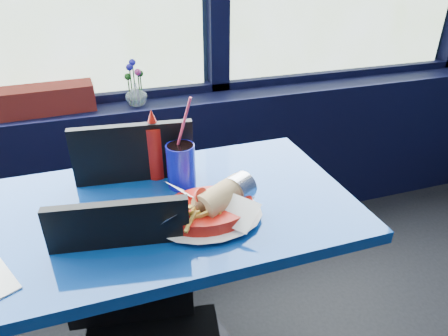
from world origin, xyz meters
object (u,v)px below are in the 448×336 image
at_px(chair_near_front, 142,333).
at_px(chair_near_back, 135,207).
at_px(near_table, 171,248).
at_px(food_basket, 210,208).
at_px(soda_cup, 181,165).
at_px(planter_box, 25,102).
at_px(flower_vase, 136,92).
at_px(ketchup_bottle, 155,148).

bearing_deg(chair_near_front, chair_near_back, 93.49).
height_order(near_table, chair_near_back, chair_near_back).
height_order(food_basket, soda_cup, soda_cup).
distance_m(near_table, planter_box, 1.03).
xyz_separation_m(flower_vase, soda_cup, (0.05, -0.73, -0.04)).
height_order(flower_vase, soda_cup, soda_cup).
xyz_separation_m(chair_near_back, food_basket, (0.19, -0.43, 0.24)).
relative_size(near_table, planter_box, 1.97).
distance_m(near_table, ketchup_bottle, 0.35).
distance_m(flower_vase, soda_cup, 0.73).
bearing_deg(soda_cup, near_table, -126.31).
distance_m(ketchup_bottle, soda_cup, 0.12).
relative_size(food_basket, soda_cup, 0.98).
height_order(planter_box, food_basket, planter_box).
bearing_deg(food_basket, soda_cup, 93.75).
distance_m(food_basket, ketchup_bottle, 0.34).
bearing_deg(ketchup_bottle, near_table, -90.85).
bearing_deg(soda_cup, food_basket, -80.68).
bearing_deg(chair_near_back, flower_vase, -95.33).
xyz_separation_m(chair_near_front, chair_near_back, (0.06, 0.58, 0.04)).
relative_size(chair_near_back, ketchup_bottle, 3.76).
relative_size(near_table, soda_cup, 3.67).
bearing_deg(planter_box, flower_vase, -7.56).
distance_m(planter_box, soda_cup, 0.94).
relative_size(planter_box, ketchup_bottle, 2.38).
height_order(planter_box, soda_cup, soda_cup).
xyz_separation_m(planter_box, food_basket, (0.59, -0.98, -0.07)).
height_order(flower_vase, ketchup_bottle, flower_vase).
height_order(planter_box, ketchup_bottle, ketchup_bottle).
xyz_separation_m(chair_near_front, soda_cup, (0.22, 0.37, 0.32)).
relative_size(near_table, chair_near_front, 1.35).
xyz_separation_m(near_table, chair_near_back, (-0.08, 0.32, -0.02)).
bearing_deg(chair_near_back, soda_cup, 132.47).
distance_m(chair_near_front, food_basket, 0.40).
bearing_deg(food_basket, planter_box, 115.19).
distance_m(planter_box, flower_vase, 0.50).
xyz_separation_m(chair_near_back, soda_cup, (0.16, -0.22, 0.28)).
bearing_deg(planter_box, near_table, -64.33).
relative_size(near_table, flower_vase, 5.40).
bearing_deg(flower_vase, soda_cup, -85.83).
distance_m(near_table, chair_near_back, 0.33).
bearing_deg(chair_near_front, food_basket, 39.82).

